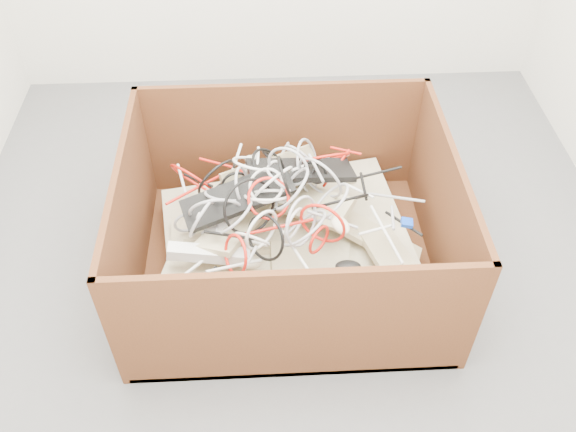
{
  "coord_description": "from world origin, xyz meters",
  "views": [
    {
      "loc": [
        -0.11,
        -1.76,
        2.08
      ],
      "look_at": [
        -0.02,
        0.0,
        0.3
      ],
      "focal_mm": 38.5,
      "sensor_mm": 36.0,
      "label": 1
    }
  ],
  "objects_px": {
    "cardboard_box": "(284,245)",
    "power_strip_left": "(234,212)",
    "vga_plug": "(407,223)",
    "power_strip_right": "(209,254)"
  },
  "relations": [
    {
      "from": "power_strip_right",
      "to": "vga_plug",
      "type": "height_order",
      "value": "power_strip_right"
    },
    {
      "from": "power_strip_left",
      "to": "cardboard_box",
      "type": "bearing_deg",
      "value": -43.91
    },
    {
      "from": "cardboard_box",
      "to": "power_strip_left",
      "type": "bearing_deg",
      "value": -179.05
    },
    {
      "from": "cardboard_box",
      "to": "vga_plug",
      "type": "xyz_separation_m",
      "value": [
        0.48,
        -0.1,
        0.21
      ]
    },
    {
      "from": "power_strip_right",
      "to": "cardboard_box",
      "type": "bearing_deg",
      "value": 34.86
    },
    {
      "from": "cardboard_box",
      "to": "power_strip_left",
      "type": "relative_size",
      "value": 4.12
    },
    {
      "from": "vga_plug",
      "to": "power_strip_right",
      "type": "bearing_deg",
      "value": -165.38
    },
    {
      "from": "power_strip_left",
      "to": "power_strip_right",
      "type": "distance_m",
      "value": 0.22
    },
    {
      "from": "power_strip_left",
      "to": "power_strip_right",
      "type": "height_order",
      "value": "power_strip_left"
    },
    {
      "from": "power_strip_left",
      "to": "vga_plug",
      "type": "xyz_separation_m",
      "value": [
        0.67,
        -0.1,
        0.0
      ]
    }
  ]
}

